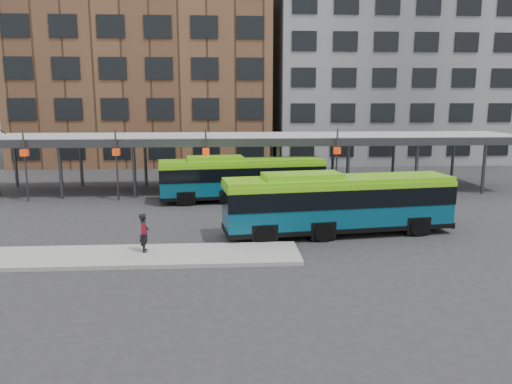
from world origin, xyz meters
The scene contains 9 objects.
ground centered at (0.00, 0.00, 0.00)m, with size 120.00×120.00×0.00m, color #28282B.
boarding_island centered at (-5.50, -3.00, 0.09)m, with size 14.00×3.00×0.18m, color gray.
canopy centered at (-0.06, 12.87, 3.91)m, with size 40.00×6.53×4.80m.
building_brick centered at (-10.00, 32.00, 11.00)m, with size 26.00×14.00×22.00m, color brown.
building_grey centered at (16.00, 32.00, 10.00)m, with size 24.00×14.00×20.00m, color slate.
bus_front centered at (3.95, 0.31, 1.68)m, with size 11.90×3.99×3.22m.
bus_rear centered at (-0.61, 9.15, 1.59)m, with size 11.29×3.72×3.06m.
pedestrian centered at (-5.33, -2.62, 1.06)m, with size 0.46×0.68×1.73m.
bike_rack centered at (12.29, 11.96, 0.46)m, with size 4.40×1.36×1.08m.
Camera 1 is at (-1.77, -24.15, 6.91)m, focal length 35.00 mm.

